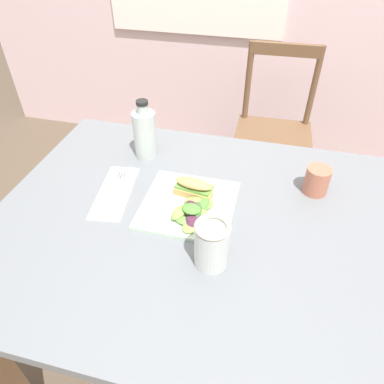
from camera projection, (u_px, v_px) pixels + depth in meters
dining_table at (193, 250)px, 1.05m from camera, size 1.12×0.90×0.74m
chair_wooden_far at (273, 133)px, 1.89m from camera, size 0.41×0.41×0.87m
plate_lunch at (189, 205)px, 1.01m from camera, size 0.26×0.26×0.01m
sandwich_half_front at (194, 187)px, 1.02m from camera, size 0.12×0.07×0.06m
salad_mixed_greens at (194, 211)px, 0.96m from camera, size 0.12×0.16×0.04m
napkin_folded at (115, 192)px, 1.06m from camera, size 0.13×0.26×0.00m
fork_on_napkin at (116, 187)px, 1.07m from camera, size 0.05×0.19×0.00m
bottle_cold_brew at (145, 136)px, 1.16m from camera, size 0.08×0.08×0.20m
mason_jar_iced_tea at (212, 246)px, 0.82m from camera, size 0.08×0.08×0.13m
cup_extra_side at (317, 180)px, 1.03m from camera, size 0.07×0.07×0.08m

